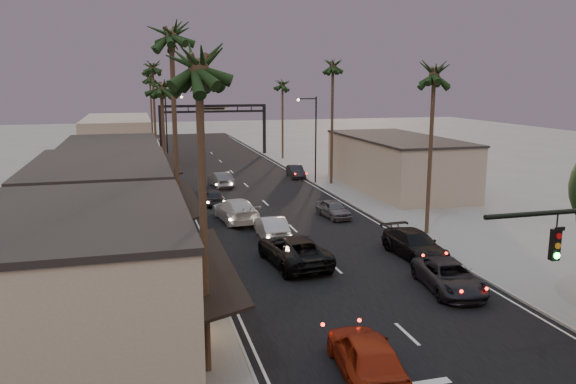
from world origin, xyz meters
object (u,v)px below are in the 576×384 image
palm_la (198,55)px  streetlight_right (313,133)px  oncoming_pickup (293,250)px  curbside_near (449,276)px  arch (213,117)px  oncoming_silver (271,227)px  oncoming_red (366,355)px  palm_lb (171,28)px  palm_rc (282,82)px  palm_far (150,75)px  palm_lc (161,82)px  palm_ld (152,64)px  palm_rb (333,62)px  streetlight_left (169,126)px  curbside_black (415,244)px  palm_ra (435,68)px

palm_la → streetlight_right: bearing=66.7°
oncoming_pickup → curbside_near: (6.59, -6.09, -0.14)m
palm_la → oncoming_pickup: bearing=60.1°
arch → oncoming_silver: 44.46m
palm_la → oncoming_red: bearing=-17.7°
streetlight_right → palm_lb: palm_lb is taller
palm_la → palm_rc: bearing=72.6°
palm_far → curbside_near: (12.72, -63.90, -10.70)m
oncoming_red → palm_lc: bearing=-73.1°
streetlight_right → palm_ld: (-15.52, 10.00, 7.09)m
streetlight_right → palm_la: (-15.52, -36.00, 6.11)m
palm_rb → curbside_near: size_ratio=2.66×
palm_ld → palm_rb: size_ratio=1.00×
palm_lb → streetlight_right: bearing=56.0°
palm_la → oncoming_red: size_ratio=2.61×
streetlight_left → palm_rc: bearing=21.1°
palm_lc → oncoming_silver: (6.46, -10.16, -9.68)m
palm_rb → palm_ld: bearing=147.4°
streetlight_left → oncoming_pickup: size_ratio=1.42×
streetlight_right → palm_la: 39.68m
oncoming_pickup → palm_lc: bearing=-73.2°
palm_lb → palm_lc: (0.00, 14.00, -2.92)m
oncoming_pickup → palm_rc: bearing=-109.1°
streetlight_right → streetlight_left: size_ratio=1.00×
palm_lb → curbside_black: 18.94m
palm_la → oncoming_silver: 20.95m
palm_la → palm_rb: bearing=63.8°
oncoming_silver → streetlight_left: bearing=-79.5°
streetlight_left → oncoming_silver: size_ratio=1.88×
palm_lb → palm_far: palm_lb is taller
oncoming_red → oncoming_silver: 18.63m
palm_lc → curbside_black: bearing=-49.6°
palm_ld → palm_rb: (17.20, -11.00, 0.00)m
oncoming_silver → curbside_near: size_ratio=0.90×
oncoming_silver → streetlight_right: bearing=-113.3°
palm_lc → palm_far: 42.01m
palm_far → oncoming_red: bearing=-85.8°
palm_rc → curbside_black: palm_rc is taller
arch → palm_lb: bearing=-100.2°
palm_rc → curbside_near: palm_rc is taller
curbside_near → oncoming_silver: bearing=126.7°
palm_far → oncoming_red: size_ratio=2.61×
palm_lc → oncoming_red: (5.53, -28.77, -9.61)m
palm_ra → oncoming_red: (-11.67, -16.77, -10.58)m
palm_rb → arch: bearing=108.3°
oncoming_red → palm_rc: bearing=-95.6°
palm_la → palm_far: 69.00m
palm_lb → palm_ld: (0.00, 33.00, -0.97)m
palm_lc → palm_ld: palm_ld is taller
oncoming_red → streetlight_left: bearing=-79.6°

